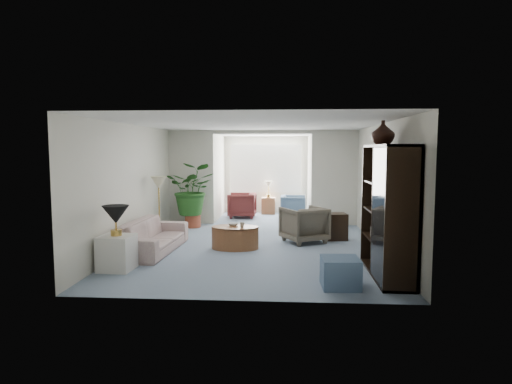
# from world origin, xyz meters

# --- Properties ---
(floor) EXTENTS (6.00, 6.00, 0.00)m
(floor) POSITION_xyz_m (0.00, 0.00, 0.00)
(floor) COLOR #8B9BB8
(floor) RESTS_ON ground
(sunroom_floor) EXTENTS (2.60, 2.60, 0.00)m
(sunroom_floor) POSITION_xyz_m (0.00, 4.10, 0.00)
(sunroom_floor) COLOR #8B9BB8
(sunroom_floor) RESTS_ON ground
(back_pier_left) EXTENTS (1.20, 0.12, 2.50)m
(back_pier_left) POSITION_xyz_m (-1.90, 3.00, 1.25)
(back_pier_left) COLOR beige
(back_pier_left) RESTS_ON ground
(back_pier_right) EXTENTS (1.20, 0.12, 2.50)m
(back_pier_right) POSITION_xyz_m (1.90, 3.00, 1.25)
(back_pier_right) COLOR beige
(back_pier_right) RESTS_ON ground
(back_header) EXTENTS (2.60, 0.12, 0.10)m
(back_header) POSITION_xyz_m (0.00, 3.00, 2.45)
(back_header) COLOR beige
(back_header) RESTS_ON back_pier_left
(window_pane) EXTENTS (2.20, 0.02, 1.50)m
(window_pane) POSITION_xyz_m (0.00, 5.18, 1.40)
(window_pane) COLOR white
(window_blinds) EXTENTS (2.20, 0.02, 1.50)m
(window_blinds) POSITION_xyz_m (0.00, 5.15, 1.40)
(window_blinds) COLOR white
(framed_picture) EXTENTS (0.04, 0.50, 0.40)m
(framed_picture) POSITION_xyz_m (2.46, -0.10, 1.70)
(framed_picture) COLOR #B7AF92
(sofa) EXTENTS (0.94, 2.16, 0.62)m
(sofa) POSITION_xyz_m (-1.96, -0.29, 0.31)
(sofa) COLOR beige
(sofa) RESTS_ON ground
(end_table) EXTENTS (0.55, 0.55, 0.58)m
(end_table) POSITION_xyz_m (-2.16, -1.64, 0.29)
(end_table) COLOR silver
(end_table) RESTS_ON ground
(table_lamp) EXTENTS (0.44, 0.44, 0.30)m
(table_lamp) POSITION_xyz_m (-2.16, -1.64, 0.93)
(table_lamp) COLOR black
(table_lamp) RESTS_ON end_table
(floor_lamp) EXTENTS (0.36, 0.36, 0.28)m
(floor_lamp) POSITION_xyz_m (-2.24, 1.12, 1.25)
(floor_lamp) COLOR beige
(floor_lamp) RESTS_ON ground
(coffee_table) EXTENTS (1.14, 1.14, 0.45)m
(coffee_table) POSITION_xyz_m (-0.39, 0.07, 0.23)
(coffee_table) COLOR brown
(coffee_table) RESTS_ON ground
(coffee_bowl) EXTENTS (0.26, 0.26, 0.05)m
(coffee_bowl) POSITION_xyz_m (-0.44, 0.17, 0.48)
(coffee_bowl) COLOR beige
(coffee_bowl) RESTS_ON coffee_table
(coffee_cup) EXTENTS (0.13, 0.13, 0.10)m
(coffee_cup) POSITION_xyz_m (-0.24, -0.03, 0.50)
(coffee_cup) COLOR #BCB9A4
(coffee_cup) RESTS_ON coffee_table
(wingback_chair) EXTENTS (1.13, 1.14, 0.77)m
(wingback_chair) POSITION_xyz_m (1.02, 0.80, 0.39)
(wingback_chair) COLOR #625B4D
(wingback_chair) RESTS_ON ground
(side_table_dark) EXTENTS (0.54, 0.46, 0.59)m
(side_table_dark) POSITION_xyz_m (1.72, 1.10, 0.29)
(side_table_dark) COLOR black
(side_table_dark) RESTS_ON ground
(entertainment_cabinet) EXTENTS (0.50, 1.87, 2.07)m
(entertainment_cabinet) POSITION_xyz_m (2.23, -1.64, 1.04)
(entertainment_cabinet) COLOR black
(entertainment_cabinet) RESTS_ON ground
(cabinet_urn) EXTENTS (0.38, 0.38, 0.40)m
(cabinet_urn) POSITION_xyz_m (2.23, -1.14, 2.27)
(cabinet_urn) COLOR black
(cabinet_urn) RESTS_ON entertainment_cabinet
(ottoman) EXTENTS (0.56, 0.56, 0.43)m
(ottoman) POSITION_xyz_m (1.42, -2.32, 0.22)
(ottoman) COLOR slate
(ottoman) RESTS_ON ground
(plant_pot) EXTENTS (0.40, 0.40, 0.32)m
(plant_pot) POSITION_xyz_m (-1.75, 2.44, 0.16)
(plant_pot) COLOR #A0462E
(plant_pot) RESTS_ON ground
(house_plant) EXTENTS (1.20, 1.04, 1.34)m
(house_plant) POSITION_xyz_m (-1.75, 2.44, 0.99)
(house_plant) COLOR #25591E
(house_plant) RESTS_ON plant_pot
(sunroom_chair_blue) EXTENTS (0.74, 0.72, 0.66)m
(sunroom_chair_blue) POSITION_xyz_m (0.85, 4.15, 0.33)
(sunroom_chair_blue) COLOR slate
(sunroom_chair_blue) RESTS_ON ground
(sunroom_chair_maroon) EXTENTS (0.81, 0.79, 0.73)m
(sunroom_chair_maroon) POSITION_xyz_m (-0.65, 4.15, 0.36)
(sunroom_chair_maroon) COLOR #591E23
(sunroom_chair_maroon) RESTS_ON ground
(sunroom_table) EXTENTS (0.42, 0.33, 0.51)m
(sunroom_table) POSITION_xyz_m (0.10, 4.90, 0.26)
(sunroom_table) COLOR brown
(sunroom_table) RESTS_ON ground
(shelf_clutter) EXTENTS (0.30, 0.97, 0.61)m
(shelf_clutter) POSITION_xyz_m (2.18, -1.83, 0.79)
(shelf_clutter) COLOR #292724
(shelf_clutter) RESTS_ON entertainment_cabinet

